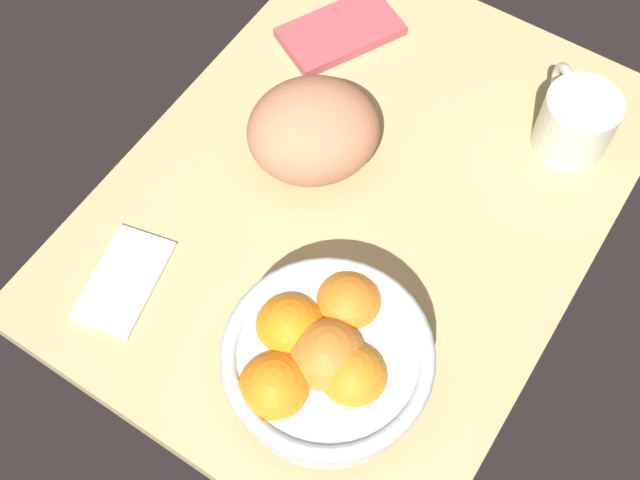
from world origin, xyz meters
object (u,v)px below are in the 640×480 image
(bread_loaf, at_px, (313,131))
(napkin_folded, at_px, (124,279))
(fruit_bowl, at_px, (324,360))
(napkin_spare, at_px, (341,32))
(mug, at_px, (575,121))

(bread_loaf, distance_m, napkin_folded, 0.27)
(fruit_bowl, height_order, napkin_folded, fruit_bowl)
(napkin_folded, bearing_deg, napkin_spare, 178.99)
(bread_loaf, relative_size, napkin_folded, 1.24)
(fruit_bowl, height_order, mug, fruit_bowl)
(bread_loaf, distance_m, mug, 0.31)
(fruit_bowl, bearing_deg, mug, 168.67)
(napkin_spare, distance_m, mug, 0.32)
(napkin_spare, bearing_deg, bread_loaf, 22.98)
(napkin_spare, bearing_deg, mug, 90.90)
(napkin_spare, bearing_deg, napkin_folded, -1.01)
(mug, bearing_deg, napkin_spare, -89.10)
(fruit_bowl, height_order, bread_loaf, same)
(napkin_folded, distance_m, napkin_spare, 0.44)
(napkin_folded, distance_m, mug, 0.55)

